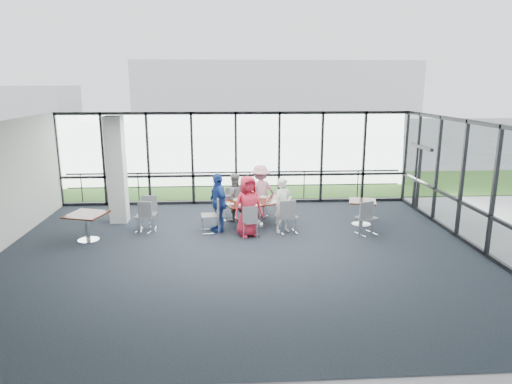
{
  "coord_description": "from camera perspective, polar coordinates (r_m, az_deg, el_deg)",
  "views": [
    {
      "loc": [
        -0.28,
        -10.62,
        4.09
      ],
      "look_at": [
        0.51,
        2.01,
        1.1
      ],
      "focal_mm": 32.0,
      "sensor_mm": 36.0,
      "label": 1
    }
  ],
  "objects": [
    {
      "name": "plate_end",
      "position": [
        13.08,
        -3.28,
        -1.49
      ],
      "size": [
        0.24,
        0.24,
        0.01
      ],
      "primitive_type": "cylinder",
      "color": "white",
      "rests_on": "main_table"
    },
    {
      "name": "diner_near_right",
      "position": [
        12.85,
        3.41,
        -1.67
      ],
      "size": [
        0.69,
        0.63,
        1.55
      ],
      "primitive_type": "imported",
      "rotation": [
        0.0,
        0.0,
        0.49
      ],
      "color": "white",
      "rests_on": "ground"
    },
    {
      "name": "exit_door",
      "position": [
        15.97,
        19.66,
        1.54
      ],
      "size": [
        0.12,
        1.6,
        2.1
      ],
      "primitive_type": "cube",
      "color": "black",
      "rests_on": "ground"
    },
    {
      "name": "apron",
      "position": [
        21.02,
        -2.75,
        2.01
      ],
      "size": [
        80.0,
        70.0,
        0.02
      ],
      "primitive_type": "cube",
      "color": "slate",
      "rests_on": "ground"
    },
    {
      "name": "guard_rail",
      "position": [
        16.61,
        -2.53,
        0.8
      ],
      "size": [
        12.0,
        0.06,
        0.06
      ],
      "primitive_type": "cylinder",
      "rotation": [
        0.0,
        1.57,
        0.0
      ],
      "color": "#2D2D33",
      "rests_on": "ground"
    },
    {
      "name": "side_table_right",
      "position": [
        13.86,
        13.14,
        -1.58
      ],
      "size": [
        0.93,
        0.93,
        0.75
      ],
      "rotation": [
        0.0,
        0.0,
        -0.26
      ],
      "color": "#340D08",
      "rests_on": "ground"
    },
    {
      "name": "tumbler_a",
      "position": [
        13.11,
        -0.6,
        -1.18
      ],
      "size": [
        0.06,
        0.06,
        0.13
      ],
      "primitive_type": "cylinder",
      "color": "white",
      "rests_on": "main_table"
    },
    {
      "name": "condiment_caddy",
      "position": [
        13.48,
        -0.03,
        -0.96
      ],
      "size": [
        0.1,
        0.07,
        0.04
      ],
      "primitive_type": "cube",
      "color": "black",
      "rests_on": "main_table"
    },
    {
      "name": "hangar_aux",
      "position": [
        42.54,
        -28.56,
        8.9
      ],
      "size": [
        10.0,
        6.0,
        4.0
      ],
      "primitive_type": "cube",
      "color": "silver",
      "rests_on": "ground"
    },
    {
      "name": "chair_main_fl",
      "position": [
        14.12,
        -3.38,
        -1.56
      ],
      "size": [
        0.62,
        0.62,
        0.95
      ],
      "primitive_type": null,
      "rotation": [
        0.0,
        0.0,
        3.56
      ],
      "color": "slate",
      "rests_on": "ground"
    },
    {
      "name": "tumbler_d",
      "position": [
        13.02,
        -2.26,
        -1.28
      ],
      "size": [
        0.07,
        0.07,
        0.13
      ],
      "primitive_type": "cylinder",
      "color": "white",
      "rests_on": "main_table"
    },
    {
      "name": "menu_b",
      "position": [
        13.45,
        3.58,
        -1.11
      ],
      "size": [
        0.36,
        0.32,
        0.0
      ],
      "primitive_type": "cube",
      "rotation": [
        0.0,
        0.0,
        0.47
      ],
      "color": "white",
      "rests_on": "main_table"
    },
    {
      "name": "diner_near_left",
      "position": [
        12.46,
        -1.03,
        -1.8
      ],
      "size": [
        0.97,
        0.82,
        1.69
      ],
      "primitive_type": "imported",
      "rotation": [
        0.0,
        0.0,
        0.4
      ],
      "color": "red",
      "rests_on": "ground"
    },
    {
      "name": "menu_c",
      "position": [
        13.78,
        -0.28,
        -0.72
      ],
      "size": [
        0.37,
        0.37,
        0.0
      ],
      "primitive_type": "cube",
      "rotation": [
        0.0,
        0.0,
        0.77
      ],
      "color": "white",
      "rests_on": "main_table"
    },
    {
      "name": "plate_fl",
      "position": [
        13.53,
        -2.34,
        -0.98
      ],
      "size": [
        0.27,
        0.27,
        0.01
      ],
      "primitive_type": "cylinder",
      "color": "white",
      "rests_on": "main_table"
    },
    {
      "name": "menu_a",
      "position": [
        12.94,
        -0.02,
        -1.65
      ],
      "size": [
        0.37,
        0.33,
        0.0
      ],
      "primitive_type": "cube",
      "rotation": [
        0.0,
        0.0,
        0.48
      ],
      "color": "white",
      "rests_on": "main_table"
    },
    {
      "name": "grass_strip",
      "position": [
        19.06,
        -2.65,
        0.92
      ],
      "size": [
        80.0,
        5.0,
        0.01
      ],
      "primitive_type": "cube",
      "color": "#28591D",
      "rests_on": "ground"
    },
    {
      "name": "ceiling",
      "position": [
        10.66,
        -2.08,
        8.49
      ],
      "size": [
        12.0,
        10.0,
        0.04
      ],
      "primitive_type": "cube",
      "color": "silver",
      "rests_on": "ground"
    },
    {
      "name": "main_table",
      "position": [
        13.41,
        -0.08,
        -1.71
      ],
      "size": [
        2.07,
        1.57,
        0.75
      ],
      "rotation": [
        0.0,
        0.0,
        0.35
      ],
      "color": "#340D08",
      "rests_on": "ground"
    },
    {
      "name": "chair_main_end",
      "position": [
        12.91,
        -5.77,
        -2.94
      ],
      "size": [
        0.54,
        0.54,
        0.99
      ],
      "primitive_type": null,
      "rotation": [
        0.0,
        0.0,
        -1.44
      ],
      "color": "slate",
      "rests_on": "ground"
    },
    {
      "name": "chair_spare_la",
      "position": [
        13.31,
        -13.79,
        -2.96
      ],
      "size": [
        0.55,
        0.55,
        0.9
      ],
      "primitive_type": null,
      "rotation": [
        0.0,
        0.0,
        -0.31
      ],
      "color": "slate",
      "rests_on": "ground"
    },
    {
      "name": "hangar_main",
      "position": [
        42.85,
        2.2,
        11.83
      ],
      "size": [
        24.0,
        10.0,
        6.0
      ],
      "primitive_type": "cube",
      "color": "silver",
      "rests_on": "ground"
    },
    {
      "name": "structural_column",
      "position": [
        14.24,
        -17.02,
        2.63
      ],
      "size": [
        0.5,
        0.5,
        3.2
      ],
      "primitive_type": "cube",
      "color": "white",
      "rests_on": "ground"
    },
    {
      "name": "plate_nr",
      "position": [
        13.28,
        2.55,
        -1.25
      ],
      "size": [
        0.25,
        0.25,
        0.01
      ],
      "primitive_type": "cylinder",
      "color": "white",
      "rests_on": "main_table"
    },
    {
      "name": "chair_spare_r",
      "position": [
        13.04,
        13.68,
        -3.15
      ],
      "size": [
        0.62,
        0.62,
        0.97
      ],
      "primitive_type": null,
      "rotation": [
        0.0,
        0.0,
        0.4
      ],
      "color": "slate",
      "rests_on": "ground"
    },
    {
      "name": "ketchup_bottle",
      "position": [
        13.36,
        0.06,
        -0.78
      ],
      "size": [
        0.06,
        0.06,
        0.18
      ],
      "primitive_type": "cylinder",
      "color": "#B10C00",
      "rests_on": "main_table"
    },
    {
      "name": "curtain_wall_right",
      "position": [
        12.58,
        26.45,
        0.47
      ],
      "size": [
        0.1,
        10.0,
        3.2
      ],
      "primitive_type": "cube",
      "color": "white",
      "rests_on": "ground"
    },
    {
      "name": "tumbler_c",
      "position": [
        13.56,
        -0.09,
        -0.68
      ],
      "size": [
        0.07,
        0.07,
        0.13
      ],
      "primitive_type": "cylinder",
      "color": "white",
      "rests_on": "main_table"
    },
    {
      "name": "chair_main_fr",
      "position": [
        14.48,
        0.43,
        -1.21
      ],
      "size": [
        0.55,
        0.55,
        0.93
      ],
      "primitive_type": null,
      "rotation": [
        0.0,
        0.0,
        3.4
      ],
      "color": "slate",
      "rests_on": "ground"
    },
    {
      "name": "plate_nl",
      "position": [
        12.94,
        -1.62,
        -1.63
      ],
      "size": [
        0.28,
        0.28,
        0.01
      ],
      "primitive_type": "cylinder",
      "color": "white",
      "rests_on": "main_table"
    },
    {
      "name": "plate_fr",
      "position": [
        13.85,
        0.91,
        -0.63
      ],
      "size": [
        0.24,
        0.24,
        0.01
      ],
      "primitive_type": "cylinder",
      "color": "white",
      "rests_on": "main_table"
    },
    {
      "name": "floor",
      "position": [
        11.39,
        -1.94,
        -7.82
      ],
      "size": [
        12.0,
        10.0,
        0.02
      ],
      "primitive_type": "cube",
      "color": "#1D242E",
      "rests_on": "ground"
    },
    {
      "name": "chair_spare_lb",
      "position": [
        13.4,
        -13.39,
        -2.74
      ],
      "size": [
        0.51,
        0.51,
        0.95
      ],
      "primitive_type": null,
      "rotation": [
        0.0,
        0.0,
        3.26
      ],
      "color": "slate",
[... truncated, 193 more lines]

